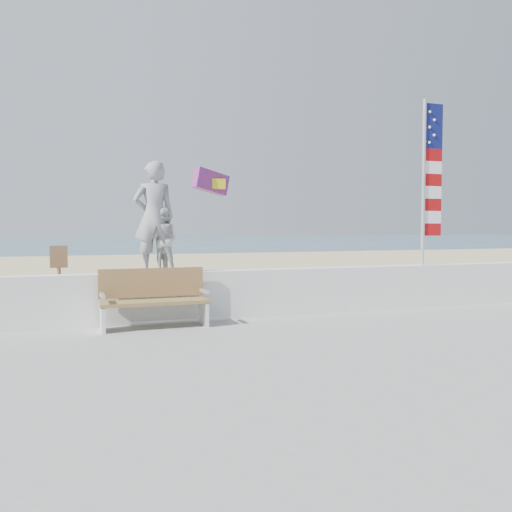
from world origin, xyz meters
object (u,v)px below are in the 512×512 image
object	(u,v)px
child	(163,240)
bench	(154,298)
adult	(154,217)
flag	(429,175)

from	to	relation	value
child	bench	bearing A→B (deg)	82.11
adult	child	xyz separation A→B (m)	(0.16, 0.00, -0.41)
adult	bench	bearing A→B (deg)	78.93
adult	bench	size ratio (longest dim) A/B	1.09
child	bench	size ratio (longest dim) A/B	0.64
child	bench	world-z (taller)	child
child	bench	distance (m)	1.10
bench	child	bearing A→B (deg)	61.13
child	flag	bearing A→B (deg)	-159.01
adult	flag	xyz separation A→B (m)	(5.83, -0.00, 0.93)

